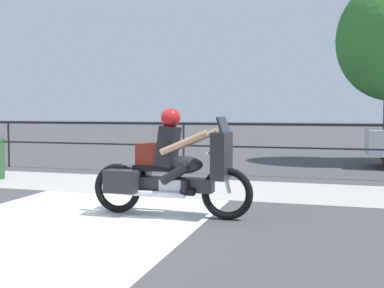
% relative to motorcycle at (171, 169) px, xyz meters
% --- Properties ---
extents(ground_plane, '(120.00, 120.00, 0.00)m').
position_rel_motorcycle_xyz_m(ground_plane, '(-1.27, -0.77, -0.70)').
color(ground_plane, '#424244').
extents(sidewalk_band, '(44.00, 2.40, 0.01)m').
position_rel_motorcycle_xyz_m(sidewalk_band, '(-1.27, 2.63, -0.70)').
color(sidewalk_band, '#A8A59E').
rests_on(sidewalk_band, ground).
extents(crosswalk_band, '(3.63, 6.00, 0.01)m').
position_rel_motorcycle_xyz_m(crosswalk_band, '(-1.24, -0.97, -0.70)').
color(crosswalk_band, silver).
rests_on(crosswalk_band, ground).
extents(fence_railing, '(36.00, 0.05, 1.27)m').
position_rel_motorcycle_xyz_m(fence_railing, '(-1.27, 4.68, 0.30)').
color(fence_railing, black).
rests_on(fence_railing, ground).
extents(motorcycle, '(2.47, 0.76, 1.60)m').
position_rel_motorcycle_xyz_m(motorcycle, '(0.00, 0.00, 0.00)').
color(motorcycle, black).
rests_on(motorcycle, ground).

